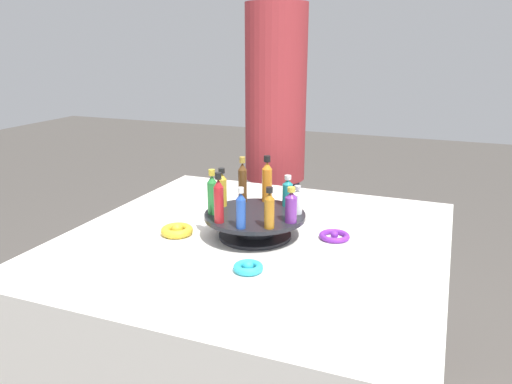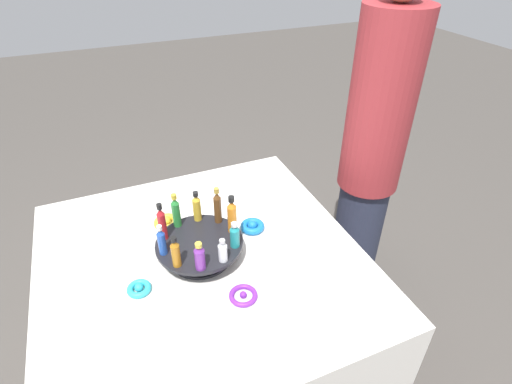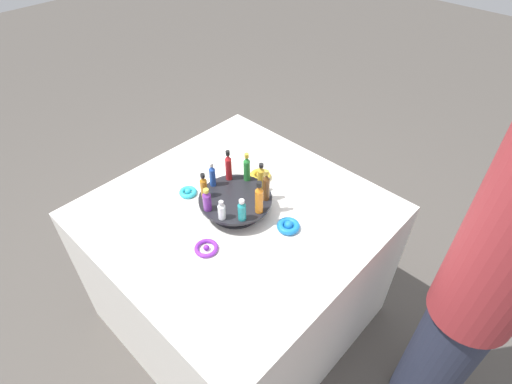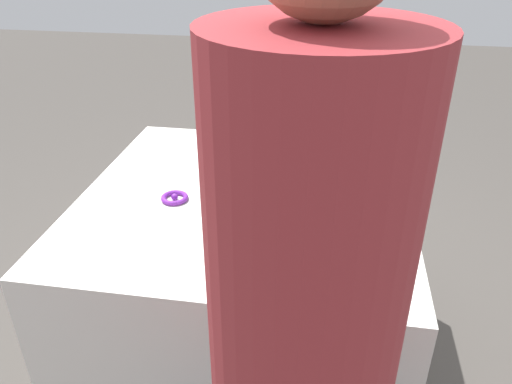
# 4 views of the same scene
# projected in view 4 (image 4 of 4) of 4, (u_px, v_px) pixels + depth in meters

# --- Properties ---
(ground_plane) EXTENTS (12.00, 12.00, 0.00)m
(ground_plane) POSITION_uv_depth(u_px,v_px,m) (247.00, 356.00, 2.03)
(ground_plane) COLOR #4C4742
(party_table) EXTENTS (1.08, 1.08, 0.75)m
(party_table) POSITION_uv_depth(u_px,v_px,m) (246.00, 283.00, 1.85)
(party_table) COLOR silver
(party_table) RESTS_ON ground_plane
(display_stand) EXTENTS (0.30, 0.30, 0.07)m
(display_stand) POSITION_uv_depth(u_px,v_px,m) (245.00, 183.00, 1.64)
(display_stand) COLOR black
(display_stand) RESTS_ON party_table
(bottle_clear) EXTENTS (0.03, 0.03, 0.08)m
(bottle_clear) POSITION_uv_depth(u_px,v_px,m) (207.00, 169.00, 1.59)
(bottle_clear) COLOR silver
(bottle_clear) RESTS_ON display_stand
(bottle_teal) EXTENTS (0.03, 0.03, 0.10)m
(bottle_teal) POSITION_uv_depth(u_px,v_px,m) (218.00, 177.00, 1.53)
(bottle_teal) COLOR teal
(bottle_teal) RESTS_ON display_stand
(bottle_orange) EXTENTS (0.03, 0.03, 0.15)m
(bottle_orange) POSITION_uv_depth(u_px,v_px,m) (240.00, 174.00, 1.49)
(bottle_orange) COLOR orange
(bottle_orange) RESTS_ON display_stand
(bottle_brown) EXTENTS (0.03, 0.03, 0.14)m
(bottle_brown) POSITION_uv_depth(u_px,v_px,m) (265.00, 172.00, 1.51)
(bottle_brown) COLOR brown
(bottle_brown) RESTS_ON display_stand
(bottle_gold) EXTENTS (0.03, 0.03, 0.12)m
(bottle_gold) POSITION_uv_depth(u_px,v_px,m) (281.00, 167.00, 1.56)
(bottle_gold) COLOR gold
(bottle_gold) RESTS_ON display_stand
(bottle_green) EXTENTS (0.03, 0.03, 0.13)m
(bottle_green) POSITION_uv_depth(u_px,v_px,m) (282.00, 155.00, 1.62)
(bottle_green) COLOR #288438
(bottle_green) RESTS_ON display_stand
(bottle_red) EXTENTS (0.03, 0.03, 0.14)m
(bottle_red) POSITION_uv_depth(u_px,v_px,m) (269.00, 146.00, 1.68)
(bottle_red) COLOR #B21E23
(bottle_red) RESTS_ON display_stand
(bottle_blue) EXTENTS (0.03, 0.03, 0.11)m
(bottle_blue) POSITION_uv_depth(u_px,v_px,m) (249.00, 146.00, 1.71)
(bottle_blue) COLOR #234CAD
(bottle_blue) RESTS_ON display_stand
(bottle_amber) EXTENTS (0.03, 0.03, 0.11)m
(bottle_amber) POSITION_uv_depth(u_px,v_px,m) (227.00, 148.00, 1.70)
(bottle_amber) COLOR #AD6B19
(bottle_amber) RESTS_ON display_stand
(bottle_purple) EXTENTS (0.03, 0.03, 0.10)m
(bottle_purple) POSITION_uv_depth(u_px,v_px,m) (211.00, 157.00, 1.65)
(bottle_purple) COLOR #702D93
(bottle_purple) RESTS_ON display_stand
(ribbon_bow_gold) EXTENTS (0.10, 0.10, 0.03)m
(ribbon_bow_gold) POSITION_uv_depth(u_px,v_px,m) (313.00, 187.00, 1.69)
(ribbon_bow_gold) COLOR gold
(ribbon_bow_gold) RESTS_ON party_table
(ribbon_bow_teal) EXTENTS (0.08, 0.08, 0.03)m
(ribbon_bow_teal) POSITION_uv_depth(u_px,v_px,m) (237.00, 162.00, 1.86)
(ribbon_bow_teal) COLOR #2DB7CC
(ribbon_bow_teal) RESTS_ON party_table
(ribbon_bow_purple) EXTENTS (0.09, 0.09, 0.02)m
(ribbon_bow_purple) POSITION_uv_depth(u_px,v_px,m) (175.00, 198.00, 1.63)
(ribbon_bow_purple) COLOR purple
(ribbon_bow_purple) RESTS_ON party_table
(ribbon_bow_blue) EXTENTS (0.09, 0.09, 0.04)m
(ribbon_bow_blue) POSITION_uv_depth(u_px,v_px,m) (255.00, 229.00, 1.46)
(ribbon_bow_blue) COLOR blue
(ribbon_bow_blue) RESTS_ON party_table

